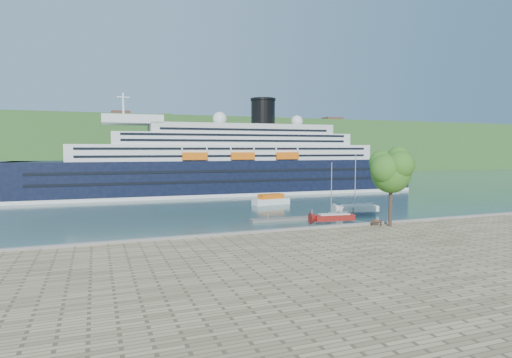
{
  "coord_description": "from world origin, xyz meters",
  "views": [
    {
      "loc": [
        -29.99,
        -45.91,
        10.67
      ],
      "look_at": [
        -1.42,
        30.0,
        5.0
      ],
      "focal_mm": 30.0,
      "sensor_mm": 36.0,
      "label": 1
    }
  ],
  "objects": [
    {
      "name": "ground",
      "position": [
        0.0,
        0.0,
        0.0
      ],
      "size": [
        400.0,
        400.0,
        0.0
      ],
      "primitive_type": "plane",
      "color": "#2B4D4C",
      "rests_on": "ground"
    },
    {
      "name": "far_hillside",
      "position": [
        0.0,
        145.0,
        12.0
      ],
      "size": [
        400.0,
        50.0,
        24.0
      ],
      "primitive_type": "cube",
      "color": "#346327",
      "rests_on": "ground"
    },
    {
      "name": "quay_coping",
      "position": [
        0.0,
        -0.2,
        1.15
      ],
      "size": [
        220.0,
        0.5,
        0.3
      ],
      "primitive_type": "cube",
      "color": "slate",
      "rests_on": "promenade"
    },
    {
      "name": "cruise_ship",
      "position": [
        -2.39,
        51.65,
        11.51
      ],
      "size": [
        103.04,
        18.92,
        23.02
      ],
      "primitive_type": null,
      "rotation": [
        0.0,
        0.0,
        -0.04
      ],
      "color": "black",
      "rests_on": "ground"
    },
    {
      "name": "park_bench",
      "position": [
        3.15,
        -1.2,
        1.43
      ],
      "size": [
        1.46,
        1.0,
        0.87
      ],
      "primitive_type": null,
      "rotation": [
        0.0,
        0.0,
        -0.36
      ],
      "color": "#482614",
      "rests_on": "promenade"
    },
    {
      "name": "promenade_tree",
      "position": [
        4.59,
        -1.99,
        6.4
      ],
      "size": [
        6.53,
        6.53,
        10.81
      ],
      "primitive_type": null,
      "color": "#306A1B",
      "rests_on": "promenade"
    },
    {
      "name": "floating_pontoon",
      "position": [
        -0.86,
        11.93,
        0.18
      ],
      "size": [
        16.12,
        2.86,
        0.36
      ],
      "primitive_type": null,
      "rotation": [
        0.0,
        0.0,
        -0.06
      ],
      "color": "slate",
      "rests_on": "ground"
    },
    {
      "name": "sailboat_red",
      "position": [
        1.99,
        7.16,
        4.19
      ],
      "size": [
        6.67,
        2.65,
        8.39
      ],
      "primitive_type": null,
      "rotation": [
        0.0,
        0.0,
        -0.13
      ],
      "color": "maroon",
      "rests_on": "ground"
    },
    {
      "name": "sailboat_white_far",
      "position": [
        10.11,
        13.25,
        4.74
      ],
      "size": [
        7.58,
        3.27,
        9.48
      ],
      "primitive_type": null,
      "rotation": [
        0.0,
        0.0,
        -0.17
      ],
      "color": "silver",
      "rests_on": "ground"
    },
    {
      "name": "tender_launch",
      "position": [
        1.64,
        29.93,
        1.01
      ],
      "size": [
        7.54,
        3.42,
        2.01
      ],
      "primitive_type": null,
      "rotation": [
        0.0,
        0.0,
        0.13
      ],
      "color": "orange",
      "rests_on": "ground"
    }
  ]
}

